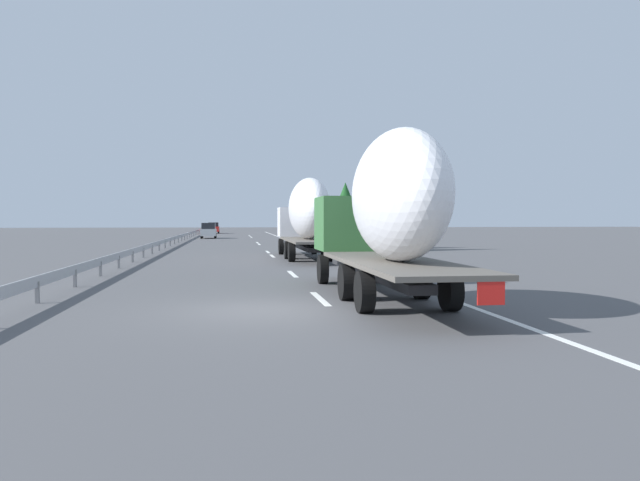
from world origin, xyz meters
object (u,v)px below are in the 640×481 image
truck_lead (307,214)px  car_red_compact (214,228)px  road_sign (310,219)px  truck_trailing (386,210)px  car_silver_hatch (209,231)px

truck_lead → car_red_compact: bearing=6.1°
truck_lead → road_sign: bearing=-7.8°
truck_trailing → truck_lead: bearing=0.0°
truck_trailing → road_sign: (41.22, -3.10, -0.19)m
truck_trailing → car_silver_hatch: bearing=6.8°
truck_trailing → road_sign: truck_trailing is taller
car_red_compact → road_sign: size_ratio=1.32×
truck_trailing → road_sign: 41.34m
truck_trailing → car_silver_hatch: truck_trailing is taller
truck_lead → car_silver_hatch: truck_lead is taller
truck_trailing → road_sign: bearing=-4.3°
truck_lead → truck_trailing: bearing=-180.0°
truck_lead → car_red_compact: size_ratio=2.95×
road_sign → truck_trailing: bearing=175.7°
truck_trailing → car_silver_hatch: 60.19m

